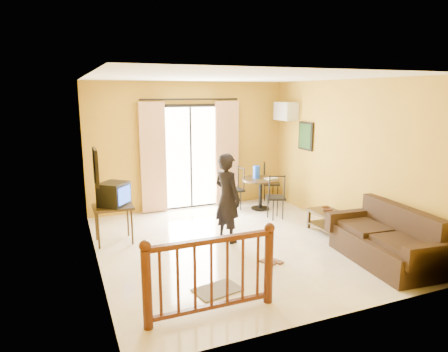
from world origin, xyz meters
name	(u,v)px	position (x,y,z in m)	size (l,w,h in m)	color
ground	(235,245)	(0.00, 0.00, 0.00)	(5.00, 5.00, 0.00)	beige
room_shell	(236,146)	(0.00, 0.00, 1.70)	(5.00, 5.00, 5.00)	white
balcony_door	(191,156)	(0.00, 2.43, 1.19)	(2.25, 0.14, 2.46)	black
tv_table	(113,210)	(-1.90, 0.92, 0.58)	(0.66, 0.55, 0.66)	black
television	(114,194)	(-1.87, 0.92, 0.86)	(0.60, 0.61, 0.41)	black
picture_left	(96,167)	(-2.22, -0.20, 1.55)	(0.05, 0.42, 0.52)	black
dining_table	(261,185)	(1.39, 1.75, 0.55)	(0.84, 0.84, 0.70)	black
water_jug	(256,172)	(1.32, 1.82, 0.84)	(0.15, 0.15, 0.28)	blue
serving_tray	(271,178)	(1.60, 1.65, 0.71)	(0.28, 0.18, 0.02)	beige
dining_chairs	(260,210)	(1.36, 1.71, 0.00)	(1.54, 1.69, 0.95)	black
air_conditioner	(286,111)	(2.09, 1.95, 2.15)	(0.31, 0.60, 0.40)	silver
botanical_print	(306,136)	(2.22, 1.30, 1.65)	(0.05, 0.50, 0.60)	black
coffee_table	(330,220)	(1.85, -0.15, 0.26)	(0.49, 0.89, 0.40)	black
bowl	(327,210)	(1.85, -0.05, 0.43)	(0.21, 0.21, 0.07)	#51301B
sofa	(387,242)	(1.86, -1.53, 0.32)	(0.98, 1.87, 0.86)	black
standing_person	(227,198)	(-0.05, 0.23, 0.78)	(0.57, 0.37, 1.56)	black
stair_balustrade	(211,270)	(-1.15, -1.90, 0.56)	(1.63, 0.13, 1.04)	#471E0F
doormat	(217,290)	(-0.88, -1.39, 0.01)	(0.60, 0.40, 0.02)	#605A4C
sandals	(271,262)	(0.21, -0.89, 0.01)	(0.33, 0.27, 0.03)	#51301B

